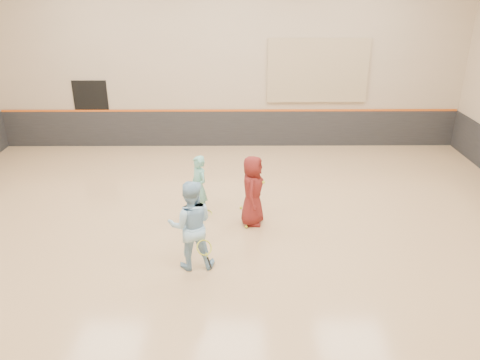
{
  "coord_description": "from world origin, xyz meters",
  "views": [
    {
      "loc": [
        0.23,
        -8.96,
        5.21
      ],
      "look_at": [
        0.29,
        0.4,
        1.15
      ],
      "focal_mm": 35.0,
      "sensor_mm": 36.0,
      "label": 1
    }
  ],
  "objects_px": {
    "young_man": "(253,191)",
    "girl": "(199,187)",
    "instructor": "(191,225)",
    "spare_racket": "(206,211)"
  },
  "relations": [
    {
      "from": "young_man",
      "to": "girl",
      "type": "bearing_deg",
      "value": 83.95
    },
    {
      "from": "girl",
      "to": "instructor",
      "type": "xyz_separation_m",
      "value": [
        0.01,
        -2.08,
        0.15
      ]
    },
    {
      "from": "young_man",
      "to": "spare_racket",
      "type": "distance_m",
      "value": 1.4
    },
    {
      "from": "girl",
      "to": "instructor",
      "type": "bearing_deg",
      "value": -31.45
    },
    {
      "from": "spare_racket",
      "to": "young_man",
      "type": "bearing_deg",
      "value": -22.76
    },
    {
      "from": "instructor",
      "to": "young_man",
      "type": "distance_m",
      "value": 2.13
    },
    {
      "from": "instructor",
      "to": "spare_racket",
      "type": "distance_m",
      "value": 2.35
    },
    {
      "from": "girl",
      "to": "young_man",
      "type": "distance_m",
      "value": 1.28
    },
    {
      "from": "girl",
      "to": "spare_racket",
      "type": "relative_size",
      "value": 2.27
    },
    {
      "from": "instructor",
      "to": "young_man",
      "type": "bearing_deg",
      "value": -130.69
    }
  ]
}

